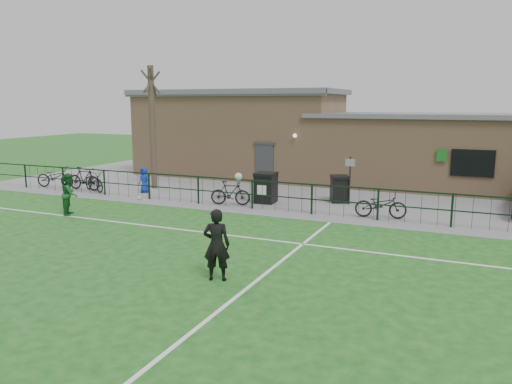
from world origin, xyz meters
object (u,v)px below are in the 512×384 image
at_px(wheelie_bin_right, 340,190).
at_px(bicycle_d, 230,193).
at_px(sign_post, 350,181).
at_px(bicycle_c, 94,181).
at_px(bicycle_b, 84,179).
at_px(bicycle_e, 381,205).
at_px(bare_tree, 153,128).
at_px(bicycle_a, 55,177).
at_px(spectator_child, 144,180).
at_px(wheelie_bin_left, 266,189).
at_px(outfield_player, 70,194).
at_px(ball_ground, 139,198).

distance_m(wheelie_bin_right, bicycle_d, 4.70).
distance_m(sign_post, bicycle_d, 5.03).
height_order(bicycle_c, bicycle_d, bicycle_d).
distance_m(bicycle_b, bicycle_e, 14.32).
height_order(bare_tree, bicycle_b, bare_tree).
bearing_deg(bicycle_a, bare_tree, -81.19).
distance_m(bicycle_a, bicycle_e, 16.24).
bearing_deg(bare_tree, spectator_child, -76.04).
relative_size(wheelie_bin_left, bicycle_c, 0.64).
bearing_deg(bare_tree, outfield_player, -85.22).
distance_m(bicycle_c, bicycle_e, 13.69).
xyz_separation_m(sign_post, bicycle_a, (-14.57, -1.82, -0.47)).
bearing_deg(ball_ground, bicycle_c, 164.55).
xyz_separation_m(wheelie_bin_left, bicycle_e, (5.00, -0.93, -0.11)).
distance_m(spectator_child, outfield_player, 4.97).
distance_m(bare_tree, wheelie_bin_right, 9.69).
distance_m(bicycle_a, spectator_child, 5.06).
bearing_deg(ball_ground, bicycle_d, 8.14).
height_order(wheelie_bin_right, outfield_player, outfield_player).
xyz_separation_m(bicycle_c, bicycle_d, (7.53, -0.32, 0.01)).
distance_m(bare_tree, bicycle_e, 11.97).
xyz_separation_m(bare_tree, bicycle_d, (5.36, -2.20, -2.48)).
distance_m(bicycle_b, ball_ground, 4.10).
height_order(bicycle_d, spectator_child, spectator_child).
bearing_deg(ball_ground, spectator_child, 118.75).
relative_size(sign_post, bicycle_e, 1.07).
bearing_deg(wheelie_bin_right, bicycle_e, -70.84).
bearing_deg(bicycle_e, wheelie_bin_right, 34.50).
bearing_deg(bicycle_b, ball_ground, -102.79).
xyz_separation_m(wheelie_bin_right, bicycle_d, (-4.00, -2.47, -0.03)).
height_order(bicycle_c, ball_ground, bicycle_c).
bearing_deg(wheelie_bin_left, bicycle_d, -140.92).
xyz_separation_m(bicycle_a, spectator_child, (5.03, 0.58, 0.08)).
bearing_deg(bicycle_a, ball_ground, -111.76).
relative_size(bicycle_c, ball_ground, 9.66).
distance_m(wheelie_bin_left, bicycle_d, 1.58).
bearing_deg(sign_post, outfield_player, -146.37).
distance_m(wheelie_bin_left, bicycle_c, 8.72).
bearing_deg(wheelie_bin_left, bicycle_e, -14.40).
relative_size(bicycle_d, outfield_player, 1.05).
xyz_separation_m(bicycle_a, ball_ground, (5.88, -0.98, -0.45)).
height_order(bicycle_b, bicycle_d, bicycle_b).
bearing_deg(bare_tree, ball_ground, -67.45).
xyz_separation_m(bicycle_a, bicycle_d, (10.08, -0.38, -0.02)).
height_order(outfield_player, ball_ground, outfield_player).
bearing_deg(wheelie_bin_right, bare_tree, 157.98).
height_order(bicycle_d, outfield_player, outfield_player).
bearing_deg(bicycle_c, bicycle_e, -66.59).
bearing_deg(wheelie_bin_left, bicycle_c, -178.86).
bearing_deg(bicycle_c, bicycle_a, 112.78).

